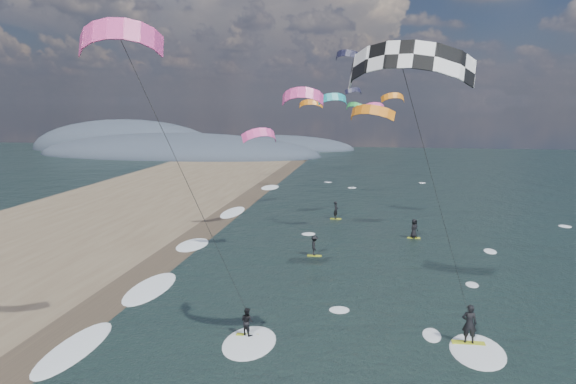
# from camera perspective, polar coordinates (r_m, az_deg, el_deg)

# --- Properties ---
(wet_sand_strip) EXTENTS (3.00, 240.00, 0.00)m
(wet_sand_strip) POSITION_cam_1_polar(r_m,az_deg,el_deg) (34.02, -19.61, -11.77)
(wet_sand_strip) COLOR #382D23
(wet_sand_strip) RESTS_ON ground
(coastal_hills) EXTENTS (80.00, 41.00, 15.00)m
(coastal_hills) POSITION_cam_1_polar(r_m,az_deg,el_deg) (135.17, -11.96, 3.98)
(coastal_hills) COLOR #3D4756
(coastal_hills) RESTS_ON ground
(kitesurfer_near_a) EXTENTS (8.20, 9.01, 14.61)m
(kitesurfer_near_a) POSITION_cam_1_polar(r_m,az_deg,el_deg) (22.31, 12.81, 7.44)
(kitesurfer_near_a) COLOR #AEBB21
(kitesurfer_near_a) RESTS_ON ground
(kitesurfer_near_b) EXTENTS (6.82, 8.44, 15.50)m
(kitesurfer_near_b) POSITION_cam_1_polar(r_m,az_deg,el_deg) (24.09, -11.90, 3.75)
(kitesurfer_near_b) COLOR #AEBB21
(kitesurfer_near_b) RESTS_ON ground
(far_kitesurfers) EXTENTS (9.06, 15.03, 1.82)m
(far_kitesurfers) POSITION_cam_1_polar(r_m,az_deg,el_deg) (48.90, 6.69, -3.88)
(far_kitesurfers) COLOR #AEBB21
(far_kitesurfers) RESTS_ON ground
(bg_kite_field) EXTENTS (15.46, 68.59, 9.71)m
(bg_kite_field) POSITION_cam_1_polar(r_m,az_deg,el_deg) (71.64, 5.83, 9.52)
(bg_kite_field) COLOR #D83F8C
(bg_kite_field) RESTS_ON ground
(shoreline_surf) EXTENTS (2.40, 79.40, 0.11)m
(shoreline_surf) POSITION_cam_1_polar(r_m,az_deg,el_deg) (37.51, -14.46, -9.55)
(shoreline_surf) COLOR white
(shoreline_surf) RESTS_ON ground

